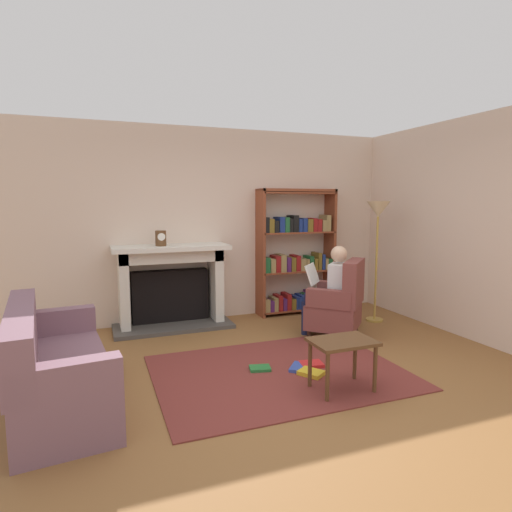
% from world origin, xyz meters
% --- Properties ---
extents(ground, '(14.00, 14.00, 0.00)m').
position_xyz_m(ground, '(0.00, 0.00, 0.00)').
color(ground, brown).
extents(back_wall, '(5.60, 0.10, 2.70)m').
position_xyz_m(back_wall, '(0.00, 2.55, 1.35)').
color(back_wall, beige).
rests_on(back_wall, ground).
extents(side_wall_right, '(0.10, 5.20, 2.70)m').
position_xyz_m(side_wall_right, '(2.65, 1.25, 1.35)').
color(side_wall_right, beige).
rests_on(side_wall_right, ground).
extents(area_rug, '(2.40, 1.80, 0.01)m').
position_xyz_m(area_rug, '(0.00, 0.30, 0.01)').
color(area_rug, maroon).
rests_on(area_rug, ground).
extents(fireplace, '(1.55, 0.64, 1.11)m').
position_xyz_m(fireplace, '(-0.71, 2.30, 0.58)').
color(fireplace, '#4C4742').
rests_on(fireplace, ground).
extents(mantel_clock, '(0.14, 0.14, 0.20)m').
position_xyz_m(mantel_clock, '(-0.84, 2.20, 1.21)').
color(mantel_clock, brown).
rests_on(mantel_clock, fireplace).
extents(bookshelf, '(1.19, 0.32, 1.86)m').
position_xyz_m(bookshelf, '(1.18, 2.33, 0.87)').
color(bookshelf, brown).
rests_on(bookshelf, ground).
extents(armchair_reading, '(0.89, 0.89, 0.97)m').
position_xyz_m(armchair_reading, '(1.16, 1.09, 0.42)').
color(armchair_reading, '#331E14').
rests_on(armchair_reading, ground).
extents(seated_reader, '(0.59, 0.58, 1.14)m').
position_xyz_m(seated_reader, '(1.08, 1.17, 0.62)').
color(seated_reader, silver).
rests_on(seated_reader, ground).
extents(sofa_floral, '(0.90, 1.77, 0.85)m').
position_xyz_m(sofa_floral, '(-2.00, 0.30, 0.32)').
color(sofa_floral, '#805967').
rests_on(sofa_floral, ground).
extents(side_table, '(0.56, 0.39, 0.46)m').
position_xyz_m(side_table, '(0.36, -0.26, 0.39)').
color(side_table, brown).
rests_on(side_table, ground).
extents(scattered_books, '(0.77, 0.54, 0.04)m').
position_xyz_m(scattered_books, '(0.21, 0.26, 0.03)').
color(scattered_books, gold).
rests_on(scattered_books, area_rug).
extents(floor_lamp, '(0.32, 0.32, 1.68)m').
position_xyz_m(floor_lamp, '(2.02, 1.52, 1.43)').
color(floor_lamp, '#B7933F').
rests_on(floor_lamp, ground).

